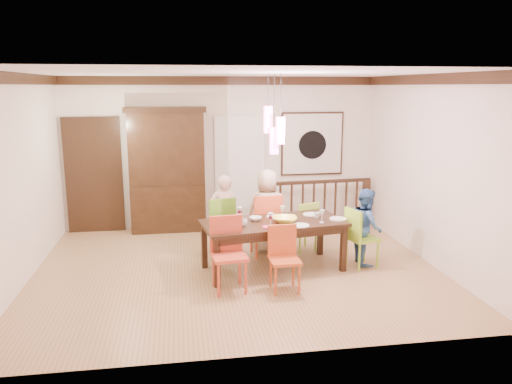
{
  "coord_description": "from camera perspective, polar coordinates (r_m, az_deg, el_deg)",
  "views": [
    {
      "loc": [
        -0.83,
        -7.11,
        2.72
      ],
      "look_at": [
        0.32,
        0.2,
        1.15
      ],
      "focal_mm": 35.0,
      "sensor_mm": 36.0,
      "label": 1
    }
  ],
  "objects": [
    {
      "name": "plate_end_right",
      "position": [
        7.63,
        9.36,
        -3.04
      ],
      "size": [
        0.26,
        0.26,
        0.01
      ],
      "primitive_type": "cylinder",
      "color": "white",
      "rests_on": "dining_table"
    },
    {
      "name": "china_hutch",
      "position": [
        9.53,
        -10.1,
        2.51
      ],
      "size": [
        1.49,
        0.46,
        2.35
      ],
      "color": "black",
      "rests_on": "floor"
    },
    {
      "name": "person_end_right",
      "position": [
        7.92,
        12.47,
        -3.85
      ],
      "size": [
        0.51,
        0.62,
        1.19
      ],
      "primitive_type": "imported",
      "rotation": [
        0.0,
        0.0,
        1.46
      ],
      "color": "#38649F",
      "rests_on": "floor"
    },
    {
      "name": "cup_right",
      "position": [
        7.64,
        7.0,
        -2.66
      ],
      "size": [
        0.1,
        0.1,
        0.09
      ],
      "primitive_type": "imported",
      "rotation": [
        0.0,
        0.0,
        0.05
      ],
      "color": "silver",
      "rests_on": "dining_table"
    },
    {
      "name": "chair_far_right",
      "position": [
        8.38,
        5.38,
        -3.48
      ],
      "size": [
        0.49,
        0.49,
        0.85
      ],
      "rotation": [
        0.0,
        0.0,
        3.48
      ],
      "color": "#A0D13F",
      "rests_on": "floor"
    },
    {
      "name": "wine_glass_b",
      "position": [
        7.58,
        3.03,
        -2.32
      ],
      "size": [
        0.08,
        0.08,
        0.19
      ],
      "primitive_type": null,
      "color": "silver",
      "rests_on": "dining_table"
    },
    {
      "name": "chair_near_mid",
      "position": [
        6.74,
        3.32,
        -7.22
      ],
      "size": [
        0.4,
        0.4,
        0.88
      ],
      "rotation": [
        0.0,
        0.0,
        0.02
      ],
      "color": "#B8481E",
      "rests_on": "floor"
    },
    {
      "name": "painting",
      "position": [
        9.98,
        6.43,
        5.49
      ],
      "size": [
        1.25,
        0.06,
        1.25
      ],
      "color": "black",
      "rests_on": "wall_back"
    },
    {
      "name": "wine_glass_a",
      "position": [
        7.5,
        -1.87,
        -2.46
      ],
      "size": [
        0.08,
        0.08,
        0.19
      ],
      "primitive_type": null,
      "color": "#590C19",
      "rests_on": "dining_table"
    },
    {
      "name": "ceiling",
      "position": [
        7.16,
        -2.34,
        13.46
      ],
      "size": [
        6.0,
        6.0,
        0.0
      ],
      "primitive_type": "plane",
      "rotation": [
        3.14,
        0.0,
        0.0
      ],
      "color": "white",
      "rests_on": "wall_back"
    },
    {
      "name": "small_bowl",
      "position": [
        7.46,
        -0.02,
        -3.06
      ],
      "size": [
        0.19,
        0.19,
        0.06
      ],
      "primitive_type": "imported",
      "rotation": [
        0.0,
        0.0,
        0.06
      ],
      "color": "white",
      "rests_on": "dining_table"
    },
    {
      "name": "plate_far_mid",
      "position": [
        7.67,
        2.16,
        -2.81
      ],
      "size": [
        0.26,
        0.26,
        0.01
      ],
      "primitive_type": "cylinder",
      "color": "white",
      "rests_on": "dining_table"
    },
    {
      "name": "wall_back",
      "position": [
        9.72,
        -3.97,
        4.48
      ],
      "size": [
        6.0,
        0.0,
        6.0
      ],
      "primitive_type": "plane",
      "rotation": [
        1.57,
        0.0,
        0.0
      ],
      "color": "beige",
      "rests_on": "floor"
    },
    {
      "name": "chair_far_left",
      "position": [
        8.14,
        -4.37,
        -3.39
      ],
      "size": [
        0.56,
        0.56,
        0.98
      ],
      "rotation": [
        0.0,
        0.0,
        3.45
      ],
      "color": "#5D9D23",
      "rests_on": "floor"
    },
    {
      "name": "cup_left",
      "position": [
        7.17,
        -1.54,
        -3.5
      ],
      "size": [
        0.17,
        0.17,
        0.11
      ],
      "primitive_type": "imported",
      "rotation": [
        0.0,
        0.0,
        0.37
      ],
      "color": "silver",
      "rests_on": "dining_table"
    },
    {
      "name": "chair_far_mid",
      "position": [
        8.11,
        1.05,
        -3.19
      ],
      "size": [
        0.5,
        0.5,
        1.04
      ],
      "rotation": [
        0.0,
        0.0,
        3.22
      ],
      "color": "#CF4F27",
      "rests_on": "floor"
    },
    {
      "name": "chair_end_right",
      "position": [
        7.79,
        12.11,
        -4.63
      ],
      "size": [
        0.51,
        0.51,
        0.92
      ],
      "rotation": [
        0.0,
        0.0,
        1.83
      ],
      "color": "#91C82B",
      "rests_on": "floor"
    },
    {
      "name": "white_doorway",
      "position": [
        9.79,
        -1.88,
        2.18
      ],
      "size": [
        0.97,
        0.05,
        2.22
      ],
      "primitive_type": "cube",
      "color": "silver",
      "rests_on": "wall_back"
    },
    {
      "name": "floor",
      "position": [
        7.65,
        -2.15,
        -8.81
      ],
      "size": [
        6.0,
        6.0,
        0.0
      ],
      "primitive_type": "plane",
      "color": "#9A764A",
      "rests_on": "ground"
    },
    {
      "name": "dining_table",
      "position": [
        7.44,
        1.99,
        -4.01
      ],
      "size": [
        2.22,
        1.28,
        0.75
      ],
      "rotation": [
        0.0,
        0.0,
        0.17
      ],
      "color": "black",
      "rests_on": "floor"
    },
    {
      "name": "chair_near_left",
      "position": [
        6.71,
        -3.08,
        -6.65
      ],
      "size": [
        0.49,
        0.49,
        1.0
      ],
      "rotation": [
        0.0,
        0.0,
        0.1
      ],
      "color": "#CA442A",
      "rests_on": "floor"
    },
    {
      "name": "serving_bowl",
      "position": [
        7.36,
        3.34,
        -3.17
      ],
      "size": [
        0.4,
        0.4,
        0.09
      ],
      "primitive_type": "imported",
      "rotation": [
        0.0,
        0.0,
        -0.16
      ],
      "color": "#F7F246",
      "rests_on": "dining_table"
    },
    {
      "name": "wine_glass_c",
      "position": [
        7.17,
        1.68,
        -3.14
      ],
      "size": [
        0.08,
        0.08,
        0.19
      ],
      "primitive_type": null,
      "color": "#590C19",
      "rests_on": "dining_table"
    },
    {
      "name": "wall_left",
      "position": [
        7.54,
        -25.53,
        1.14
      ],
      "size": [
        0.0,
        5.0,
        5.0
      ],
      "primitive_type": "plane",
      "rotation": [
        1.57,
        0.0,
        1.57
      ],
      "color": "beige",
      "rests_on": "floor"
    },
    {
      "name": "crown_molding",
      "position": [
        7.16,
        -2.33,
        12.81
      ],
      "size": [
        6.0,
        5.0,
        0.16
      ],
      "primitive_type": null,
      "color": "black",
      "rests_on": "wall_back"
    },
    {
      "name": "person_far_left",
      "position": [
        8.22,
        -3.7,
        -2.56
      ],
      "size": [
        0.51,
        0.37,
        1.31
      ],
      "primitive_type": "imported",
      "rotation": [
        0.0,
        0.0,
        3.26
      ],
      "color": "beige",
      "rests_on": "floor"
    },
    {
      "name": "plate_near_mid",
      "position": [
        7.21,
        5.09,
        -3.82
      ],
      "size": [
        0.26,
        0.26,
        0.01
      ],
      "primitive_type": "cylinder",
      "color": "white",
      "rests_on": "dining_table"
    },
    {
      "name": "plate_far_left",
      "position": [
        7.6,
        -4.06,
        -2.98
      ],
      "size": [
        0.26,
        0.26,
        0.01
      ],
      "primitive_type": "cylinder",
      "color": "white",
      "rests_on": "dining_table"
    },
    {
      "name": "panel_door",
      "position": [
        9.83,
        -17.99,
        1.64
      ],
      "size": [
        1.04,
        0.07,
        2.24
      ],
      "primitive_type": "cube",
      "color": "black",
      "rests_on": "wall_back"
    },
    {
      "name": "plate_far_right",
      "position": [
        7.84,
        6.34,
        -2.55
      ],
      "size": [
        0.26,
        0.26,
        0.01
      ],
      "primitive_type": "cylinder",
      "color": "white",
      "rests_on": "dining_table"
    },
    {
      "name": "pendant_cluster",
      "position": [
        7.18,
        2.08,
        7.11
      ],
      "size": [
        0.27,
        0.21,
        1.14
      ],
      "color": "#FF4C9A",
      "rests_on": "ceiling"
    },
    {
      "name": "wall_right",
      "position": [
        8.17,
        19.16,
        2.41
      ],
      "size": [
        0.0,
        5.0,
        5.0
      ],
      "primitive_type": "plane",
      "rotation": [
        1.57,
        0.0,
        -1.57
      ],
      "color": "beige",
      "rests_on": "floor"
    },
    {
      "name": "balustrade",
      "position": [
        9.69,
        7.22,
        -1.32
      ],
      "size": [
        2.09,
        0.25,
        0.96
      ],
      "rotation": [
        0.0,
        0.0,
        0.08
      ],
      "color": "black",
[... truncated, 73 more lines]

